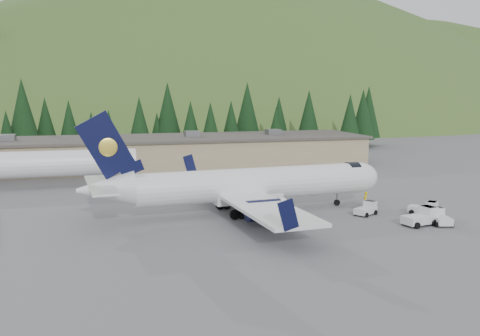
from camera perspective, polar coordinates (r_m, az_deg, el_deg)
name	(u,v)px	position (r m, az deg, el deg)	size (l,w,h in m)	color
ground	(255,212)	(58.10, 1.56, -4.73)	(600.00, 600.00, 0.00)	#59595E
airliner	(246,186)	(57.16, 0.65, -1.89)	(33.70, 31.63, 11.18)	white
second_airliner	(31,164)	(77.28, -21.44, 0.44)	(27.50, 11.00, 10.05)	white
baggage_tug_a	(367,209)	(58.38, 13.37, -4.25)	(2.94, 2.50, 1.40)	silver
baggage_tug_b	(425,208)	(60.06, 19.16, -4.10)	(2.91, 3.05, 1.50)	silver
baggage_tug_c	(439,217)	(56.36, 20.48, -4.94)	(2.21, 3.10, 1.53)	silver
terminal_building	(164,152)	(93.47, -8.15, 1.75)	(71.00, 17.00, 6.10)	gray
baggage_tug_d	(422,217)	(55.33, 18.82, -4.97)	(3.62, 2.56, 1.79)	silver
ramp_worker	(365,200)	(61.70, 13.23, -3.31)	(0.66, 0.44, 1.82)	#E3BD00
tree_line	(148,117)	(116.50, -9.79, 5.34)	(112.68, 18.97, 14.43)	black
hills	(237,274)	(287.16, -0.30, -11.28)	(614.00, 330.00, 300.00)	#325420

